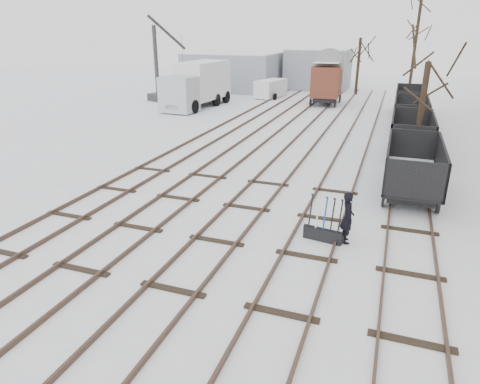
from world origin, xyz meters
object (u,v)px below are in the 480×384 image
(ground_frame, at_px, (324,232))
(panel_van, at_px, (271,88))
(freight_wagon_a, at_px, (412,175))
(box_van_wagon, at_px, (327,79))
(lorry, at_px, (197,84))
(worker, at_px, (348,218))
(crane, at_px, (158,79))

(ground_frame, height_order, panel_van, panel_van)
(freight_wagon_a, xyz_separation_m, box_van_wagon, (-7.21, 22.26, 1.40))
(lorry, bearing_deg, panel_van, 63.85)
(worker, height_order, panel_van, panel_van)
(worker, relative_size, freight_wagon_a, 0.32)
(freight_wagon_a, bearing_deg, ground_frame, -116.55)
(lorry, distance_m, crane, 5.77)
(box_van_wagon, xyz_separation_m, crane, (-15.79, -3.24, -0.19))
(worker, xyz_separation_m, crane, (-21.00, 24.33, 1.19))
(ground_frame, distance_m, crane, 31.81)
(freight_wagon_a, height_order, lorry, lorry)
(ground_frame, height_order, lorry, lorry)
(panel_van, bearing_deg, lorry, -108.03)
(box_van_wagon, bearing_deg, lorry, -155.61)
(panel_van, bearing_deg, crane, -138.75)
(crane, bearing_deg, panel_van, 50.57)
(ground_frame, xyz_separation_m, worker, (0.71, 0.10, 0.59))
(panel_van, xyz_separation_m, crane, (-9.82, -5.45, 1.13))
(ground_frame, distance_m, box_van_wagon, 28.11)
(freight_wagon_a, height_order, crane, crane)
(crane, bearing_deg, worker, -27.65)
(ground_frame, relative_size, crane, 0.19)
(freight_wagon_a, xyz_separation_m, lorry, (-17.72, 16.68, 1.15))
(worker, height_order, freight_wagon_a, freight_wagon_a)
(ground_frame, height_order, crane, crane)
(worker, bearing_deg, box_van_wagon, -6.32)
(freight_wagon_a, xyz_separation_m, crane, (-23.00, 19.02, 1.21))
(freight_wagon_a, relative_size, box_van_wagon, 1.04)
(ground_frame, height_order, box_van_wagon, box_van_wagon)
(crane, bearing_deg, freight_wagon_a, -18.04)
(box_van_wagon, height_order, lorry, lorry)
(box_van_wagon, relative_size, crane, 0.66)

